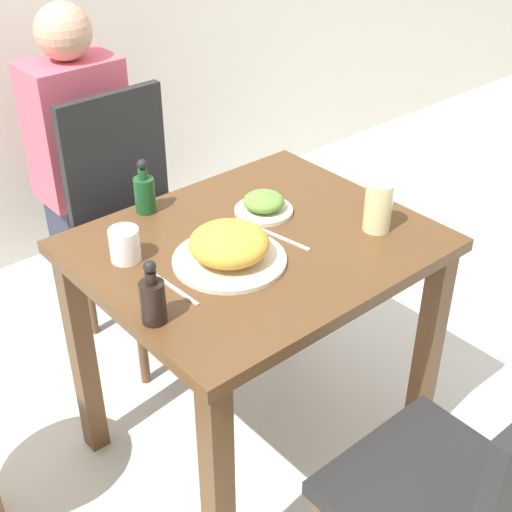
# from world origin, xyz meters

# --- Properties ---
(ground_plane) EXTENTS (16.00, 16.00, 0.00)m
(ground_plane) POSITION_xyz_m (0.00, 0.00, 0.00)
(ground_plane) COLOR silver
(dining_table) EXTENTS (0.89, 0.75, 0.76)m
(dining_table) POSITION_xyz_m (0.00, 0.00, 0.62)
(dining_table) COLOR brown
(dining_table) RESTS_ON ground_plane
(chair_near) EXTENTS (0.42, 0.42, 0.91)m
(chair_near) POSITION_xyz_m (-0.08, -0.78, 0.52)
(chair_near) COLOR black
(chair_near) RESTS_ON ground_plane
(chair_far) EXTENTS (0.42, 0.42, 0.91)m
(chair_far) POSITION_xyz_m (0.06, 0.72, 0.52)
(chair_far) COLOR black
(chair_far) RESTS_ON ground_plane
(food_plate) EXTENTS (0.29, 0.29, 0.10)m
(food_plate) POSITION_xyz_m (-0.12, -0.04, 0.80)
(food_plate) COLOR beige
(food_plate) RESTS_ON dining_table
(side_plate) EXTENTS (0.17, 0.17, 0.06)m
(side_plate) POSITION_xyz_m (0.11, 0.10, 0.78)
(side_plate) COLOR beige
(side_plate) RESTS_ON dining_table
(drink_cup) EXTENTS (0.08, 0.08, 0.09)m
(drink_cup) POSITION_xyz_m (-0.31, 0.14, 0.80)
(drink_cup) COLOR white
(drink_cup) RESTS_ON dining_table
(juice_glass) EXTENTS (0.07, 0.07, 0.14)m
(juice_glass) POSITION_xyz_m (0.29, -0.17, 0.83)
(juice_glass) COLOR beige
(juice_glass) RESTS_ON dining_table
(sauce_bottle) EXTENTS (0.06, 0.06, 0.16)m
(sauce_bottle) POSITION_xyz_m (-0.40, -0.11, 0.82)
(sauce_bottle) COLOR black
(sauce_bottle) RESTS_ON dining_table
(condiment_bottle) EXTENTS (0.06, 0.06, 0.16)m
(condiment_bottle) POSITION_xyz_m (-0.13, 0.32, 0.82)
(condiment_bottle) COLOR #194C23
(condiment_bottle) RESTS_ON dining_table
(fork_utensil) EXTENTS (0.02, 0.19, 0.00)m
(fork_utensil) POSITION_xyz_m (-0.29, -0.04, 0.76)
(fork_utensil) COLOR silver
(fork_utensil) RESTS_ON dining_table
(spoon_utensil) EXTENTS (0.04, 0.19, 0.00)m
(spoon_utensil) POSITION_xyz_m (0.06, -0.04, 0.76)
(spoon_utensil) COLOR silver
(spoon_utensil) RESTS_ON dining_table
(person_figure) EXTENTS (0.34, 0.22, 1.17)m
(person_figure) POSITION_xyz_m (0.05, 1.08, 0.58)
(person_figure) COLOR #2D3347
(person_figure) RESTS_ON ground_plane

